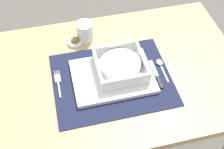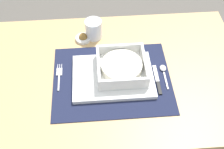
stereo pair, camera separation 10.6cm
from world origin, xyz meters
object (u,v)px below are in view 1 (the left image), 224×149
Objects in this scene: dining_table at (114,88)px; butter_knife at (157,76)px; spoon at (161,65)px; drinking_glass at (85,32)px; porridge_bowl at (120,66)px; fork at (58,82)px; condiment_saucer at (75,41)px.

dining_table is 7.29× the size of butter_knife.
spoon is 0.34m from drinking_glass.
butter_knife is 1.70× the size of drinking_glass.
porridge_bowl is 1.40× the size of fork.
drinking_glass reaches higher than condiment_saucer.
spoon reaches higher than dining_table.
drinking_glass is at bearing 19.96° from condiment_saucer.
fork is 1.57× the size of drinking_glass.
porridge_bowl is 1.61× the size of spoon.
fork is 0.40m from spoon.
dining_table is 0.26m from drinking_glass.
spoon is (0.18, -0.01, 0.11)m from dining_table.
drinking_glass is (0.14, 0.21, 0.03)m from fork.
fork is 0.25m from drinking_glass.
fork is at bearing -177.66° from spoon.
fork is 1.15× the size of spoon.
dining_table is 7.88× the size of fork.
spoon is (0.40, -0.01, 0.00)m from fork.
butter_knife is at bearing -120.05° from spoon.
porridge_bowl is 2.21× the size of drinking_glass.
condiment_saucer is at bearing 134.44° from butter_knife.
butter_knife is (0.36, -0.06, 0.00)m from fork.
condiment_saucer is (0.09, 0.19, 0.00)m from fork.
fork is at bearing -123.68° from drinking_glass.
drinking_glass is 1.28× the size of condiment_saucer.
porridge_bowl is at bearing -25.89° from dining_table.
porridge_bowl is 0.16m from spoon.
porridge_bowl is at bearing 1.06° from fork.
drinking_glass is (-0.26, 0.22, 0.03)m from spoon.
porridge_bowl reaches higher than fork.
porridge_bowl reaches higher than spoon.
spoon is at bearing -1.62° from porridge_bowl.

